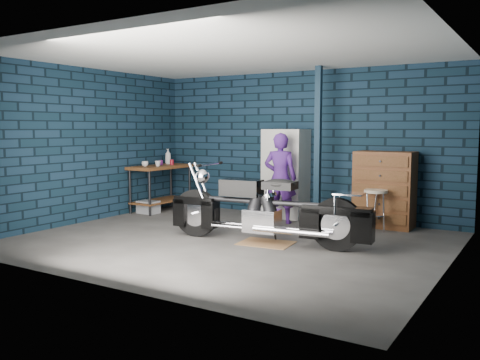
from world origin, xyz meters
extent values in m
plane|color=#54514E|center=(0.00, 0.00, 0.00)|extent=(6.00, 6.00, 0.00)
cube|color=black|center=(0.00, 2.50, 1.35)|extent=(6.00, 0.02, 2.70)
cube|color=black|center=(-3.00, 0.00, 1.35)|extent=(0.02, 5.00, 2.70)
cube|color=black|center=(3.00, 0.00, 1.35)|extent=(0.02, 5.00, 2.70)
cube|color=silver|center=(0.00, 0.00, 2.70)|extent=(6.00, 5.00, 0.02)
cube|color=#102434|center=(0.55, 1.95, 1.35)|extent=(0.10, 0.10, 2.70)
cube|color=brown|center=(-2.68, 1.62, 0.46)|extent=(0.60, 1.40, 0.91)
cube|color=olive|center=(0.54, 0.14, 0.00)|extent=(0.80, 0.64, 0.01)
imported|color=#4A207A|center=(-0.02, 1.67, 0.79)|extent=(0.64, 0.50, 1.57)
cube|color=gray|center=(-2.66, 1.22, 0.12)|extent=(0.39, 0.28, 0.24)
cube|color=beige|center=(-0.20, 2.23, 0.82)|extent=(0.76, 0.54, 1.63)
cube|color=brown|center=(1.63, 2.23, 0.63)|extent=(0.95, 0.53, 1.27)
imported|color=beige|center=(-2.75, 1.24, 0.96)|extent=(0.15, 0.15, 0.10)
imported|color=beige|center=(-2.58, 1.42, 0.96)|extent=(0.14, 0.14, 0.11)
cylinder|color=#611965|center=(-2.73, 1.70, 0.96)|extent=(0.08, 0.08, 0.10)
cylinder|color=maroon|center=(-2.57, 1.84, 0.96)|extent=(0.09, 0.09, 0.11)
imported|color=gray|center=(-2.78, 1.99, 1.07)|extent=(0.13, 0.13, 0.32)
camera|label=1|loc=(3.97, -6.17, 1.65)|focal=38.00mm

